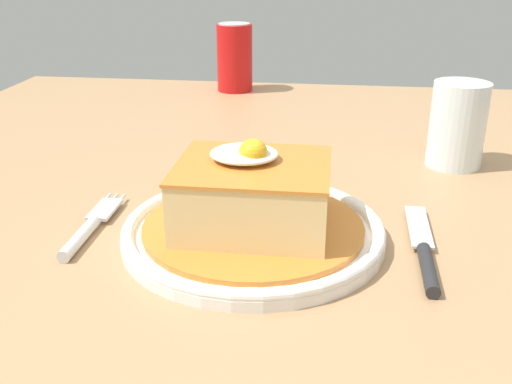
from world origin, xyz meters
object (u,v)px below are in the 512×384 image
fork (88,228)px  knife (425,256)px  soda_can (235,58)px  drinking_glass (457,130)px  main_plate (253,231)px

fork → knife: (0.31, -0.01, 0.00)m
soda_can → drinking_glass: (0.34, -0.37, -0.02)m
main_plate → fork: (-0.16, -0.01, -0.00)m
drinking_glass → soda_can: bearing=132.4°
drinking_glass → knife: bearing=-104.5°
main_plate → fork: bearing=-176.6°
drinking_glass → fork: bearing=-147.4°
knife → soda_can: (-0.27, 0.63, 0.06)m
soda_can → knife: bearing=-66.6°
fork → drinking_glass: (0.38, 0.24, 0.04)m
fork → main_plate: bearing=3.4°
main_plate → soda_can: bearing=101.0°
main_plate → drinking_glass: drinking_glass is taller
fork → drinking_glass: size_ratio=1.34×
main_plate → soda_can: (-0.12, 0.61, 0.05)m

